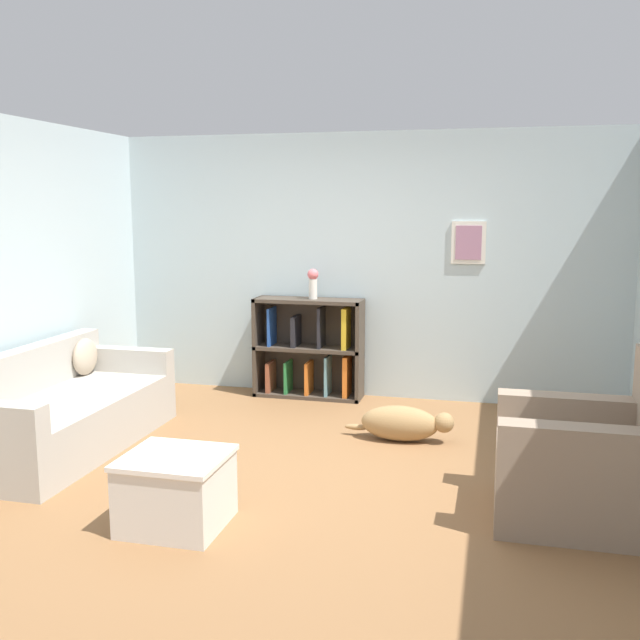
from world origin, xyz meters
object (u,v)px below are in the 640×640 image
Objects in this scene: bookshelf at (311,349)px; recliner_chair at (594,463)px; dog at (403,423)px; vase at (313,282)px; coffee_table at (176,488)px; couch at (60,413)px.

bookshelf is 3.36m from recliner_chair.
bookshelf is 1.19× the size of dog.
recliner_chair is (2.39, -2.36, -0.12)m from bookshelf.
bookshelf is 1.62m from dog.
dog is 1.85m from vase.
recliner_chair is 1.72× the size of coffee_table.
vase is (1.55, 1.96, 0.87)m from couch.
recliner_chair reaches higher than coffee_table.
recliner_chair reaches higher than bookshelf.
coffee_table is 2.19m from dog.
couch is at bearing -128.36° from vase.
coffee_table is at bearing -164.12° from recliner_chair.
coffee_table is 3.16m from vase.
couch is 3.35× the size of coffee_table.
recliner_chair is 1.78m from dog.
bookshelf is 1.05× the size of recliner_chair.
coffee_table is (1.49, -1.06, -0.05)m from couch.
vase is (0.06, 3.02, 0.92)m from coffee_table.
vase is (0.03, -0.02, 0.68)m from bookshelf.
vase reaches higher than dog.
bookshelf is at bearing 89.48° from coffee_table.
recliner_chair is at bearing -5.52° from couch.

